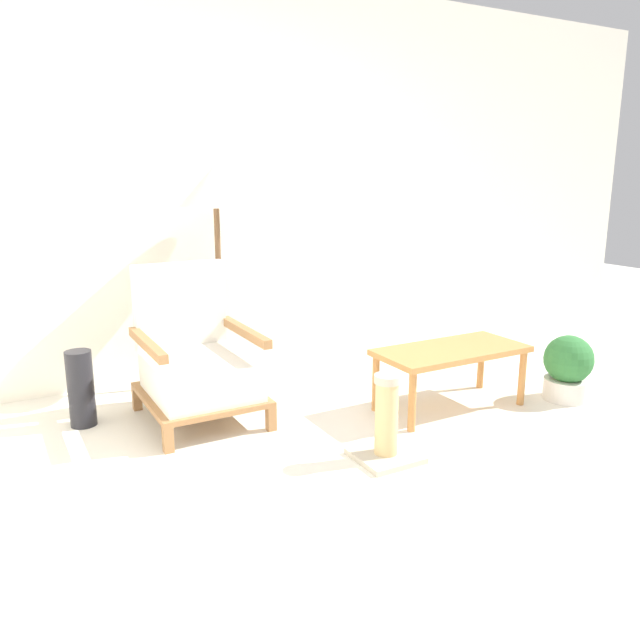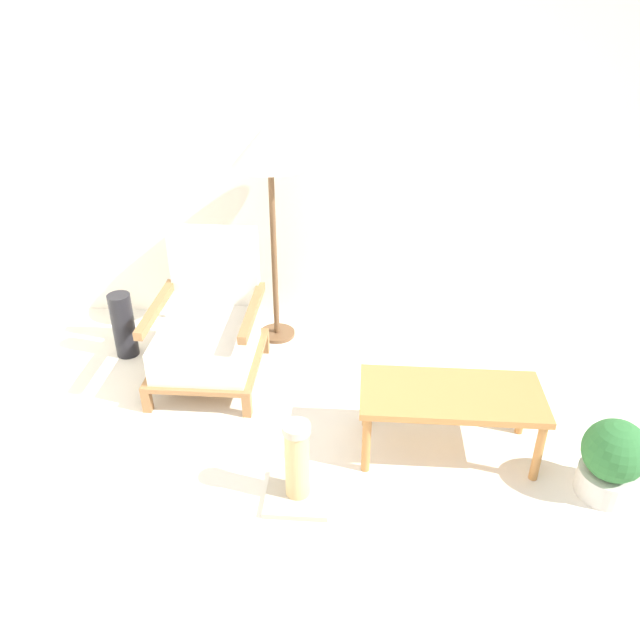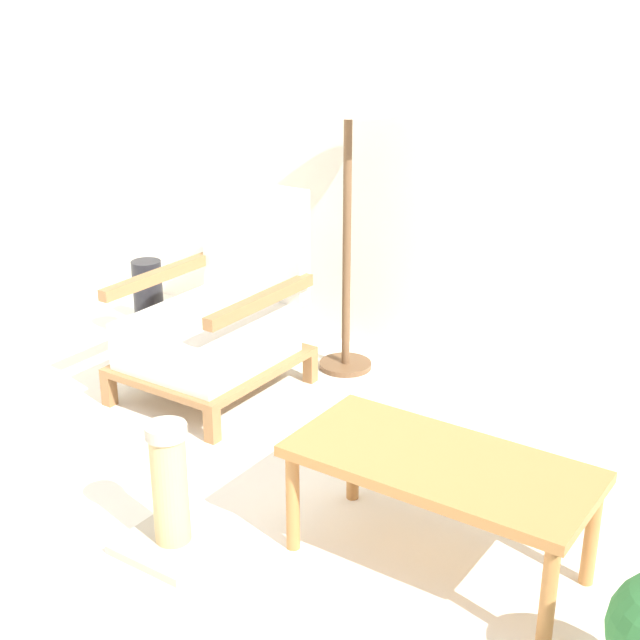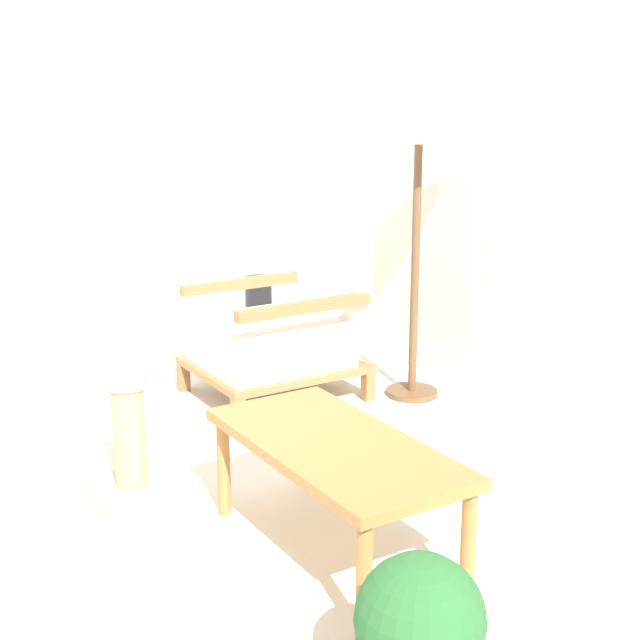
{
  "view_description": "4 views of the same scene",
  "coord_description": "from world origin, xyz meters",
  "px_view_note": "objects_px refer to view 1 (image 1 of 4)",
  "views": [
    {
      "loc": [
        -1.64,
        -1.84,
        1.4
      ],
      "look_at": [
        0.1,
        1.28,
        0.55
      ],
      "focal_mm": 35.0,
      "sensor_mm": 36.0,
      "label": 1
    },
    {
      "loc": [
        0.32,
        -1.66,
        2.23
      ],
      "look_at": [
        0.1,
        1.28,
        0.55
      ],
      "focal_mm": 35.0,
      "sensor_mm": 36.0,
      "label": 2
    },
    {
      "loc": [
        1.79,
        -1.21,
        1.72
      ],
      "look_at": [
        0.1,
        1.28,
        0.55
      ],
      "focal_mm": 50.0,
      "sensor_mm": 36.0,
      "label": 3
    },
    {
      "loc": [
        2.91,
        -0.46,
        1.43
      ],
      "look_at": [
        0.1,
        1.28,
        0.55
      ],
      "focal_mm": 50.0,
      "sensor_mm": 36.0,
      "label": 4
    }
  ],
  "objects_px": {
    "armchair": "(196,363)",
    "vase": "(81,389)",
    "floor_lamp": "(216,193)",
    "potted_plant": "(568,367)",
    "coffee_table": "(451,355)",
    "scratching_post": "(386,428)"
  },
  "relations": [
    {
      "from": "armchair",
      "to": "vase",
      "type": "height_order",
      "value": "armchair"
    },
    {
      "from": "floor_lamp",
      "to": "vase",
      "type": "relative_size",
      "value": 3.33
    },
    {
      "from": "armchair",
      "to": "vase",
      "type": "distance_m",
      "value": 0.65
    },
    {
      "from": "floor_lamp",
      "to": "potted_plant",
      "type": "xyz_separation_m",
      "value": [
        1.78,
        -1.35,
        -1.06
      ]
    },
    {
      "from": "floor_lamp",
      "to": "coffee_table",
      "type": "height_order",
      "value": "floor_lamp"
    },
    {
      "from": "floor_lamp",
      "to": "armchair",
      "type": "bearing_deg",
      "value": -123.78
    },
    {
      "from": "armchair",
      "to": "floor_lamp",
      "type": "xyz_separation_m",
      "value": [
        0.34,
        0.5,
        0.94
      ]
    },
    {
      "from": "coffee_table",
      "to": "vase",
      "type": "distance_m",
      "value": 2.15
    },
    {
      "from": "coffee_table",
      "to": "scratching_post",
      "type": "distance_m",
      "value": 0.85
    },
    {
      "from": "coffee_table",
      "to": "armchair",
      "type": "bearing_deg",
      "value": 156.46
    },
    {
      "from": "coffee_table",
      "to": "vase",
      "type": "height_order",
      "value": "vase"
    },
    {
      "from": "floor_lamp",
      "to": "scratching_post",
      "type": "xyz_separation_m",
      "value": [
        0.3,
        -1.5,
        -1.1
      ]
    },
    {
      "from": "potted_plant",
      "to": "armchair",
      "type": "bearing_deg",
      "value": 158.17
    },
    {
      "from": "armchair",
      "to": "coffee_table",
      "type": "distance_m",
      "value": 1.51
    },
    {
      "from": "armchair",
      "to": "potted_plant",
      "type": "xyz_separation_m",
      "value": [
        2.12,
        -0.85,
        -0.12
      ]
    },
    {
      "from": "floor_lamp",
      "to": "potted_plant",
      "type": "bearing_deg",
      "value": -37.22
    },
    {
      "from": "coffee_table",
      "to": "vase",
      "type": "xyz_separation_m",
      "value": [
        -1.99,
        0.79,
        -0.11
      ]
    },
    {
      "from": "floor_lamp",
      "to": "scratching_post",
      "type": "distance_m",
      "value": 1.88
    },
    {
      "from": "vase",
      "to": "coffee_table",
      "type": "bearing_deg",
      "value": -21.74
    },
    {
      "from": "vase",
      "to": "scratching_post",
      "type": "xyz_separation_m",
      "value": [
        1.25,
        -1.19,
        -0.05
      ]
    },
    {
      "from": "armchair",
      "to": "potted_plant",
      "type": "bearing_deg",
      "value": -21.83
    },
    {
      "from": "coffee_table",
      "to": "potted_plant",
      "type": "height_order",
      "value": "potted_plant"
    }
  ]
}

